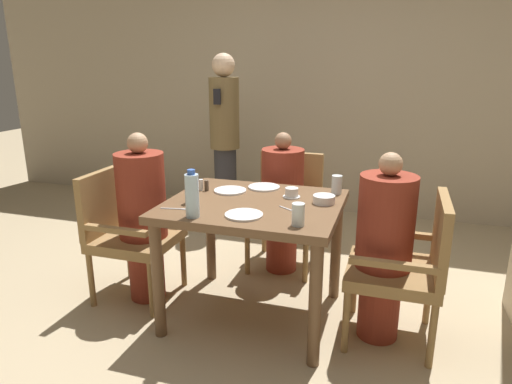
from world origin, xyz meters
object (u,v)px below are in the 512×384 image
Objects in this scene: diner_in_left_chair at (143,216)px; plate_dessert_center at (230,191)px; standing_host at (225,136)px; glass_tall_far at (298,215)px; glass_tall_mid at (191,193)px; bowl_small at (324,199)px; plate_main_right at (264,187)px; plate_main_left at (244,215)px; chair_far_side at (286,205)px; chair_left_side at (126,228)px; diner_in_far_chair at (282,201)px; glass_tall_near at (337,185)px; chair_right_side at (408,263)px; teacup_with_saucer at (292,193)px; water_bottle at (192,195)px; diner_in_right_chair at (384,246)px.

diner_in_left_chair is 0.62m from plate_dessert_center.
standing_host is 2.19m from glass_tall_far.
diner_in_left_chair is at bearing 162.96° from glass_tall_mid.
plate_main_right is at bearing 153.66° from bowl_small.
plate_main_left is at bearing -19.25° from glass_tall_mid.
chair_left_side is at bearing -137.33° from chair_far_side.
diner_in_far_chair is 0.62m from plate_dessert_center.
chair_far_side is 0.15m from diner_in_far_chair.
chair_left_side and chair_far_side have the same top height.
chair_far_side is at bearing 131.33° from glass_tall_near.
standing_host is (-0.01, 1.54, 0.30)m from diner_in_left_chair.
glass_tall_far is at bearing -10.39° from plate_main_left.
chair_right_side is at bearing -11.21° from bowl_small.
bowl_small reaches higher than plate_main_left.
glass_tall_near is 0.66m from glass_tall_far.
diner_in_far_chair is at bearing 140.21° from glass_tall_near.
bowl_small is (0.41, -0.61, 0.23)m from diner_in_far_chair.
diner_in_far_chair reaches higher than glass_tall_mid.
standing_host is 1.88m from bowl_small.
chair_left_side is 0.99m from plate_main_right.
chair_left_side is 7.37× the size of glass_tall_near.
standing_host is at bearing 85.11° from chair_left_side.
teacup_with_saucer is at bearing 8.19° from chair_left_side.
plate_dessert_center is 1.77× the size of glass_tall_mid.
standing_host is 1.49m from plate_dessert_center.
chair_right_side is (1.70, 0.00, -0.10)m from diner_in_left_chair.
water_bottle is at bearing -159.05° from plate_main_left.
plate_main_left is at bearing -111.90° from teacup_with_saucer.
plate_dessert_center is 0.42m from teacup_with_saucer.
diner_in_right_chair is at bearing 0.00° from chair_left_side.
diner_in_left_chair reaches higher than diner_in_far_chair.
diner_in_left_chair is 0.84m from plate_main_right.
plate_main_right is 0.79× the size of water_bottle.
standing_host reaches higher than chair_left_side.
plate_dessert_center is at bearing 65.79° from glass_tall_mid.
glass_tall_mid is at bearing -174.13° from chair_right_side.
chair_left_side is at bearing -166.25° from plate_dessert_center.
standing_host is at bearing 135.75° from glass_tall_near.
glass_tall_far is (-0.11, -0.65, 0.00)m from glass_tall_near.
diner_in_far_chair is 5.13× the size of plate_main_left.
teacup_with_saucer is 0.91× the size of glass_tall_mid.
diner_in_right_chair is at bearing -15.25° from bowl_small.
diner_in_left_chair is at bearing -137.77° from diner_in_far_chair.
chair_far_side is 3.31× the size of water_bottle.
diner_in_left_chair is 1.03× the size of diner_in_right_chair.
chair_right_side is at bearing 0.00° from chair_left_side.
diner_in_right_chair is 10.23× the size of teacup_with_saucer.
chair_right_side is at bearing -8.58° from plate_dessert_center.
chair_far_side is at bearing 90.00° from diner_in_far_chair.
diner_in_right_chair reaches higher than glass_tall_mid.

